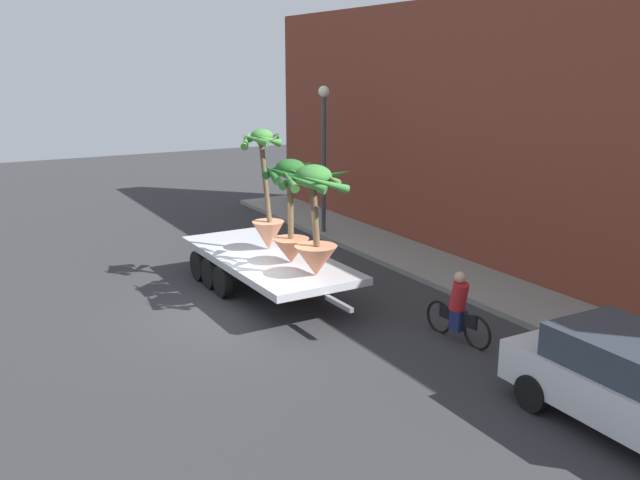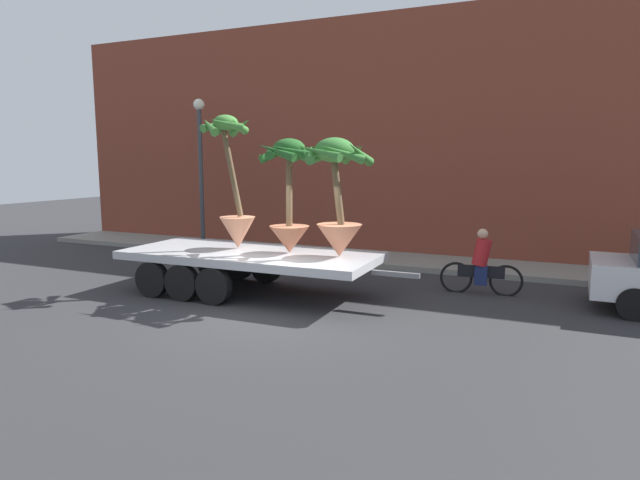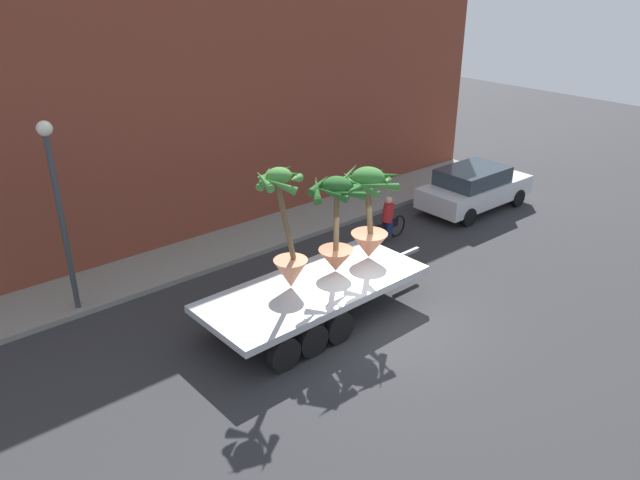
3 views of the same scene
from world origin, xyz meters
name	(u,v)px [view 3 (image 3 of 3)]	position (x,y,z in m)	size (l,w,h in m)	color
ground_plane	(377,322)	(0.00, 0.00, 0.00)	(60.00, 60.00, 0.00)	#2D2D30
sidewalk	(241,241)	(0.00, 6.10, 0.07)	(24.00, 2.20, 0.15)	gray
building_facade	(205,117)	(0.00, 7.80, 3.76)	(24.00, 1.20, 7.51)	brown
flatbed_trailer	(307,296)	(-1.37, 1.12, 0.77)	(6.84, 2.57, 0.98)	#B7BABF
potted_palm_rear	(287,240)	(-1.73, 1.40, 2.28)	(1.28, 1.26, 3.10)	tan
potted_palm_middle	(336,225)	(-0.23, 1.34, 2.27)	(1.45, 1.41, 2.53)	#B26647
potted_palm_front	(369,213)	(0.91, 1.35, 2.28)	(1.56, 1.63, 2.54)	#C17251
cyclist	(388,221)	(3.70, 3.25, 0.67)	(1.84, 0.38, 1.54)	black
parked_car	(474,187)	(8.06, 3.18, 0.83)	(4.43, 1.99, 1.58)	silver
street_lamp	(57,194)	(-5.52, 5.30, 3.23)	(0.36, 0.36, 4.83)	#383D42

